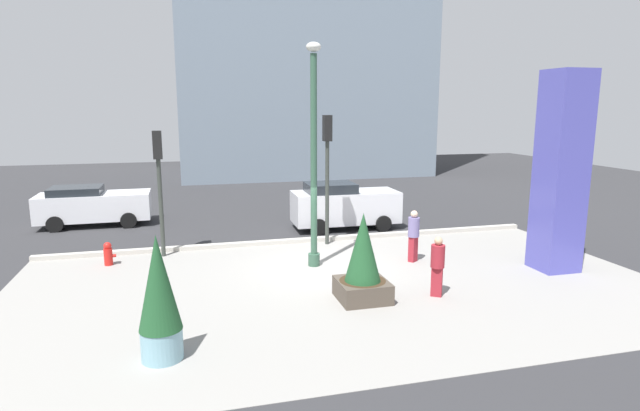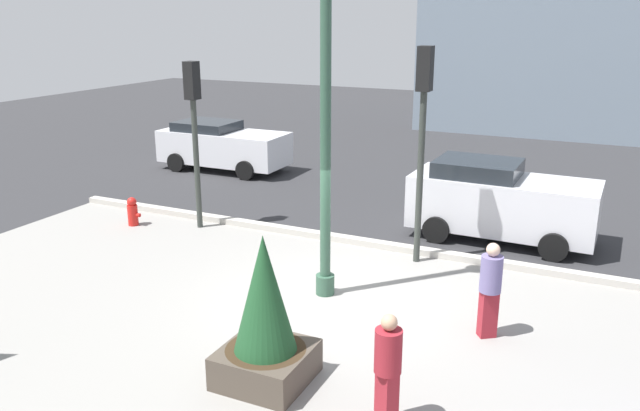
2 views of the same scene
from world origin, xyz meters
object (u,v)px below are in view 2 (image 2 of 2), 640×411
potted_plant_near_left (265,320)px  car_curb_west (222,145)px  lamp_post (326,126)px  fire_hydrant (133,212)px  pedestrian_by_curb (388,365)px  traffic_light_corner (194,117)px  car_intersection (500,201)px  traffic_light_far_side (423,121)px  pedestrian_crossing (490,286)px

potted_plant_near_left → car_curb_west: 13.61m
lamp_post → fire_hydrant: (-6.22, 1.70, -2.92)m
lamp_post → pedestrian_by_curb: size_ratio=4.20×
fire_hydrant → lamp_post: bearing=-15.3°
potted_plant_near_left → traffic_light_corner: size_ratio=0.55×
pedestrian_by_curb → car_intersection: bearing=90.2°
traffic_light_far_side → car_intersection: bearing=59.2°
pedestrian_by_curb → traffic_light_corner: bearing=141.0°
pedestrian_crossing → pedestrian_by_curb: size_ratio=1.04×
potted_plant_near_left → lamp_post: bearing=98.9°
lamp_post → pedestrian_crossing: 3.98m
traffic_light_far_side → car_curb_west: (-8.64, 5.43, -2.24)m
potted_plant_near_left → fire_hydrant: potted_plant_near_left is taller
traffic_light_far_side → traffic_light_corner: traffic_light_far_side is taller
potted_plant_near_left → fire_hydrant: bearing=144.2°
car_curb_west → pedestrian_by_curb: 15.05m
traffic_light_far_side → car_intersection: size_ratio=1.07×
traffic_light_corner → car_curb_west: size_ratio=0.93×
lamp_post → pedestrian_crossing: size_ratio=4.02×
car_curb_west → traffic_light_far_side: bearing=-32.1°
lamp_post → car_intersection: bearing=62.4°
lamp_post → traffic_light_far_side: size_ratio=1.46×
traffic_light_far_side → pedestrian_crossing: traffic_light_far_side is taller
car_intersection → pedestrian_by_curb: car_intersection is taller
traffic_light_corner → car_intersection: (7.02, 2.34, -1.86)m
fire_hydrant → traffic_light_corner: 3.01m
lamp_post → pedestrian_by_curb: lamp_post is taller
car_intersection → potted_plant_near_left: bearing=-104.0°
car_intersection → pedestrian_by_curb: size_ratio=2.68×
car_intersection → car_curb_west: 10.47m
fire_hydrant → pedestrian_crossing: pedestrian_crossing is taller
car_intersection → fire_hydrant: bearing=-161.1°
fire_hydrant → traffic_light_corner: size_ratio=0.18×
traffic_light_far_side → pedestrian_by_curb: size_ratio=2.87×
lamp_post → traffic_light_far_side: (1.09, 2.41, -0.19)m
car_intersection → pedestrian_by_curb: bearing=-89.8°
traffic_light_corner → pedestrian_by_curb: traffic_light_corner is taller
car_curb_west → pedestrian_by_curb: size_ratio=2.78×
traffic_light_far_side → pedestrian_by_curb: 6.36m
potted_plant_near_left → pedestrian_crossing: (2.69, 2.76, -0.06)m
lamp_post → potted_plant_near_left: (0.49, -3.14, -2.30)m
car_intersection → traffic_light_far_side: bearing=-120.8°
pedestrian_by_curb → potted_plant_near_left: bearing=172.8°
fire_hydrant → car_curb_west: size_ratio=0.17×
lamp_post → traffic_light_corner: lamp_post is taller
pedestrian_crossing → car_curb_west: bearing=142.5°
lamp_post → traffic_light_far_side: 2.66m
fire_hydrant → pedestrian_crossing: size_ratio=0.45×
fire_hydrant → pedestrian_by_curb: bearing=-30.4°
potted_plant_near_left → traffic_light_far_side: bearing=83.8°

